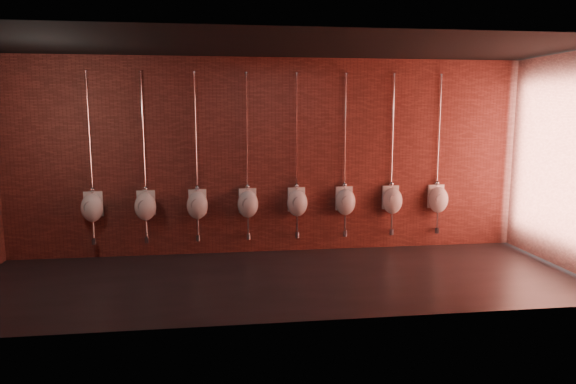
{
  "coord_description": "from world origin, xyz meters",
  "views": [
    {
      "loc": [
        -0.85,
        -6.9,
        2.32
      ],
      "look_at": [
        0.19,
        0.9,
        1.1
      ],
      "focal_mm": 32.0,
      "sensor_mm": 36.0,
      "label": 1
    }
  ],
  "objects_px": {
    "urinal_1": "(145,205)",
    "urinal_5": "(345,201)",
    "urinal_2": "(197,204)",
    "urinal_7": "(438,198)",
    "urinal_0": "(92,206)",
    "urinal_6": "(392,200)",
    "urinal_4": "(297,202)",
    "urinal_3": "(248,203)"
  },
  "relations": [
    {
      "from": "urinal_0",
      "to": "urinal_7",
      "type": "xyz_separation_m",
      "value": [
        5.72,
        0.0,
        0.0
      ]
    },
    {
      "from": "urinal_6",
      "to": "urinal_7",
      "type": "height_order",
      "value": "same"
    },
    {
      "from": "urinal_3",
      "to": "urinal_5",
      "type": "bearing_deg",
      "value": 0.0
    },
    {
      "from": "urinal_6",
      "to": "urinal_7",
      "type": "bearing_deg",
      "value": 0.0
    },
    {
      "from": "urinal_1",
      "to": "urinal_2",
      "type": "height_order",
      "value": "same"
    },
    {
      "from": "urinal_2",
      "to": "urinal_7",
      "type": "bearing_deg",
      "value": 0.0
    },
    {
      "from": "urinal_2",
      "to": "urinal_1",
      "type": "bearing_deg",
      "value": 180.0
    },
    {
      "from": "urinal_0",
      "to": "urinal_7",
      "type": "distance_m",
      "value": 5.72
    },
    {
      "from": "urinal_1",
      "to": "urinal_7",
      "type": "distance_m",
      "value": 4.91
    },
    {
      "from": "urinal_1",
      "to": "urinal_6",
      "type": "distance_m",
      "value": 4.09
    },
    {
      "from": "urinal_7",
      "to": "urinal_6",
      "type": "bearing_deg",
      "value": 180.0
    },
    {
      "from": "urinal_2",
      "to": "urinal_5",
      "type": "distance_m",
      "value": 2.45
    },
    {
      "from": "urinal_0",
      "to": "urinal_5",
      "type": "xyz_separation_m",
      "value": [
        4.09,
        0.0,
        0.0
      ]
    },
    {
      "from": "urinal_1",
      "to": "urinal_0",
      "type": "bearing_deg",
      "value": 180.0
    },
    {
      "from": "urinal_1",
      "to": "urinal_3",
      "type": "xyz_separation_m",
      "value": [
        1.64,
        0.0,
        0.0
      ]
    },
    {
      "from": "urinal_3",
      "to": "urinal_4",
      "type": "relative_size",
      "value": 1.0
    },
    {
      "from": "urinal_0",
      "to": "urinal_1",
      "type": "xyz_separation_m",
      "value": [
        0.82,
        0.0,
        0.0
      ]
    },
    {
      "from": "urinal_4",
      "to": "urinal_7",
      "type": "bearing_deg",
      "value": 0.0
    },
    {
      "from": "urinal_2",
      "to": "urinal_3",
      "type": "xyz_separation_m",
      "value": [
        0.82,
        0.0,
        0.0
      ]
    },
    {
      "from": "urinal_4",
      "to": "urinal_5",
      "type": "xyz_separation_m",
      "value": [
        0.82,
        0.0,
        0.0
      ]
    },
    {
      "from": "urinal_1",
      "to": "urinal_5",
      "type": "height_order",
      "value": "same"
    },
    {
      "from": "urinal_5",
      "to": "urinal_6",
      "type": "distance_m",
      "value": 0.82
    },
    {
      "from": "urinal_3",
      "to": "urinal_6",
      "type": "relative_size",
      "value": 1.0
    },
    {
      "from": "urinal_3",
      "to": "urinal_0",
      "type": "bearing_deg",
      "value": 180.0
    },
    {
      "from": "urinal_3",
      "to": "urinal_7",
      "type": "bearing_deg",
      "value": 0.0
    },
    {
      "from": "urinal_1",
      "to": "urinal_5",
      "type": "distance_m",
      "value": 3.27
    },
    {
      "from": "urinal_2",
      "to": "urinal_6",
      "type": "bearing_deg",
      "value": 0.0
    },
    {
      "from": "urinal_4",
      "to": "urinal_5",
      "type": "bearing_deg",
      "value": 0.0
    },
    {
      "from": "urinal_1",
      "to": "urinal_3",
      "type": "bearing_deg",
      "value": 0.0
    },
    {
      "from": "urinal_6",
      "to": "urinal_7",
      "type": "distance_m",
      "value": 0.82
    },
    {
      "from": "urinal_0",
      "to": "urinal_6",
      "type": "bearing_deg",
      "value": 0.0
    },
    {
      "from": "urinal_2",
      "to": "urinal_6",
      "type": "distance_m",
      "value": 3.27
    },
    {
      "from": "urinal_2",
      "to": "urinal_5",
      "type": "height_order",
      "value": "same"
    },
    {
      "from": "urinal_3",
      "to": "urinal_6",
      "type": "distance_m",
      "value": 2.45
    },
    {
      "from": "urinal_3",
      "to": "urinal_4",
      "type": "height_order",
      "value": "same"
    },
    {
      "from": "urinal_6",
      "to": "urinal_5",
      "type": "bearing_deg",
      "value": 180.0
    },
    {
      "from": "urinal_4",
      "to": "urinal_0",
      "type": "bearing_deg",
      "value": 180.0
    },
    {
      "from": "urinal_4",
      "to": "urinal_1",
      "type": "bearing_deg",
      "value": 180.0
    },
    {
      "from": "urinal_0",
      "to": "urinal_5",
      "type": "relative_size",
      "value": 1.0
    },
    {
      "from": "urinal_5",
      "to": "urinal_4",
      "type": "bearing_deg",
      "value": 180.0
    },
    {
      "from": "urinal_1",
      "to": "urinal_4",
      "type": "relative_size",
      "value": 1.0
    },
    {
      "from": "urinal_2",
      "to": "urinal_7",
      "type": "relative_size",
      "value": 1.0
    }
  ]
}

